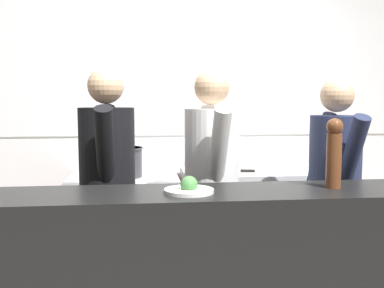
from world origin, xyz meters
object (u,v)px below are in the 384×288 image
object	(u,v)px
oven_range	(125,230)
stock_pot	(121,161)
mixing_bowl_steel	(248,164)
plated_dish_main	(189,189)
chefs_knife	(260,171)
chef_line	(334,190)
pepper_mill	(334,152)
chef_head_cook	(108,189)
chef_sous	(211,188)

from	to	relation	value
oven_range	stock_pot	xyz separation A→B (m)	(-0.02, -0.03, 0.55)
mixing_bowl_steel	plated_dish_main	world-z (taller)	plated_dish_main
chefs_knife	chef_line	world-z (taller)	chef_line
plated_dish_main	chef_line	bearing A→B (deg)	31.89
oven_range	stock_pot	world-z (taller)	stock_pot
chef_line	pepper_mill	bearing A→B (deg)	-118.51
oven_range	pepper_mill	distance (m)	1.91
chef_head_cook	chef_sous	distance (m)	0.64
plated_dish_main	chef_sous	distance (m)	0.69
oven_range	stock_pot	bearing A→B (deg)	-114.71
chef_line	mixing_bowl_steel	bearing A→B (deg)	108.50
chef_sous	plated_dish_main	bearing A→B (deg)	-111.04
plated_dish_main	stock_pot	bearing A→B (deg)	105.32
plated_dish_main	chef_sous	xyz separation A→B (m)	(0.21, 0.65, -0.13)
mixing_bowl_steel	plated_dish_main	bearing A→B (deg)	-113.34
stock_pot	chef_head_cook	bearing A→B (deg)	-94.16
pepper_mill	chef_line	size ratio (longest dim) A/B	0.22
oven_range	chef_sous	size ratio (longest dim) A/B	0.53
mixing_bowl_steel	chefs_knife	distance (m)	0.20
plated_dish_main	chef_line	size ratio (longest dim) A/B	0.15
chef_head_cook	chef_sous	xyz separation A→B (m)	(0.64, -0.01, -0.00)
mixing_bowl_steel	chef_sous	bearing A→B (deg)	-117.30
plated_dish_main	chef_head_cook	distance (m)	0.80
stock_pot	chef_head_cook	xyz separation A→B (m)	(-0.05, -0.72, -0.07)
chefs_knife	chef_line	distance (m)	0.74
mixing_bowl_steel	chef_head_cook	size ratio (longest dim) A/B	0.17
stock_pot	oven_range	bearing A→B (deg)	65.29
chef_sous	chefs_knife	bearing A→B (deg)	49.99
stock_pot	plated_dish_main	size ratio (longest dim) A/B	1.42
mixing_bowl_steel	chef_sous	size ratio (longest dim) A/B	0.17
chefs_knife	plated_dish_main	size ratio (longest dim) A/B	1.59
chef_head_cook	oven_range	bearing A→B (deg)	83.23
stock_pot	pepper_mill	world-z (taller)	pepper_mill
mixing_bowl_steel	plated_dish_main	distance (m)	1.62
stock_pot	pepper_mill	distance (m)	1.75
chef_head_cook	pepper_mill	bearing A→B (deg)	-29.66
oven_range	chef_head_cook	world-z (taller)	chef_head_cook
chef_line	stock_pot	bearing A→B (deg)	147.41
chefs_knife	stock_pot	bearing A→B (deg)	175.58
pepper_mill	chef_sous	distance (m)	0.85
plated_dish_main	pepper_mill	xyz separation A→B (m)	(0.73, 0.04, 0.16)
chefs_knife	pepper_mill	distance (m)	1.29
chef_head_cook	stock_pot	bearing A→B (deg)	84.23
stock_pot	pepper_mill	bearing A→B (deg)	-50.41
chef_head_cook	chef_line	world-z (taller)	chef_head_cook
chefs_knife	chef_head_cook	distance (m)	1.29
chef_head_cook	chef_line	size ratio (longest dim) A/B	1.04
mixing_bowl_steel	chefs_knife	bearing A→B (deg)	-74.91
chefs_knife	plated_dish_main	world-z (taller)	plated_dish_main
oven_range	chef_sous	world-z (taller)	chef_sous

